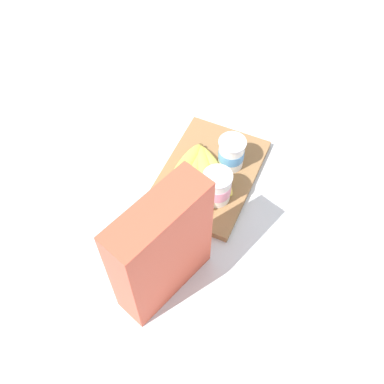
# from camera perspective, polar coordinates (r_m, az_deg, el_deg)

# --- Properties ---
(ground_plane) EXTENTS (2.40, 2.40, 0.00)m
(ground_plane) POSITION_cam_1_polar(r_m,az_deg,el_deg) (1.13, 2.10, 1.95)
(ground_plane) COLOR silver
(cutting_board) EXTENTS (0.31, 0.22, 0.02)m
(cutting_board) POSITION_cam_1_polar(r_m,az_deg,el_deg) (1.12, 2.12, 2.22)
(cutting_board) COLOR olive
(cutting_board) RESTS_ON ground_plane
(cereal_box) EXTENTS (0.22, 0.13, 0.29)m
(cereal_box) POSITION_cam_1_polar(r_m,az_deg,el_deg) (0.86, -3.78, -7.19)
(cereal_box) COLOR #D85138
(cereal_box) RESTS_ON ground_plane
(yogurt_cup_front) EXTENTS (0.07, 0.07, 0.08)m
(yogurt_cup_front) POSITION_cam_1_polar(r_m,az_deg,el_deg) (1.10, 4.93, 4.85)
(yogurt_cup_front) COLOR white
(yogurt_cup_front) RESTS_ON cutting_board
(yogurt_cup_back) EXTENTS (0.07, 0.07, 0.08)m
(yogurt_cup_back) POSITION_cam_1_polar(r_m,az_deg,el_deg) (1.04, 3.13, 0.65)
(yogurt_cup_back) COLOR white
(yogurt_cup_back) RESTS_ON cutting_board
(banana_bunch) EXTENTS (0.18, 0.17, 0.04)m
(banana_bunch) POSITION_cam_1_polar(r_m,az_deg,el_deg) (1.09, 0.98, 2.61)
(banana_bunch) COLOR #ECD04D
(banana_bunch) RESTS_ON cutting_board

